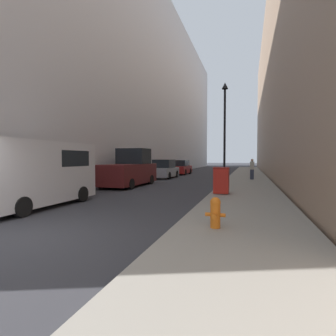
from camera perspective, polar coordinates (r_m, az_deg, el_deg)
The scene contains 11 objects.
sidewalk_right at distance 22.33m, azimuth 16.93°, elevation -2.41°, with size 3.34×60.00×0.16m.
building_left_glass at distance 34.99m, azimuth -9.65°, elevation 16.51°, with size 12.00×60.00×21.04m.
building_right_stone at distance 32.27m, azimuth 31.74°, elevation 16.42°, with size 12.00×60.00×19.89m.
fire_hydrant at distance 6.40m, azimuth 10.26°, elevation -9.34°, with size 0.48×0.36×0.73m.
trash_bin at distance 12.50m, azimuth 11.53°, elevation -2.59°, with size 0.70×0.72×1.24m.
lamppost at distance 15.79m, azimuth 12.23°, elevation 8.94°, with size 0.37×0.37×6.04m.
white_van at distance 10.94m, azimuth -26.46°, elevation -0.64°, with size 2.01×4.85×2.42m.
pickup_truck at distance 17.43m, azimuth -8.48°, elevation -0.52°, with size 2.17×5.28×2.48m.
parked_sedan_near at distance 23.91m, azimuth -0.87°, elevation -0.38°, with size 1.88×4.06×1.69m.
parked_sedan_far at distance 29.72m, azimuth 2.73°, elevation 0.04°, with size 1.88×4.25×1.60m.
pedestrian_on_sidewalk at distance 21.46m, azimuth 17.83°, elevation -0.23°, with size 0.33×0.21×1.61m.
Camera 1 is at (5.19, -4.27, 1.82)m, focal length 28.00 mm.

